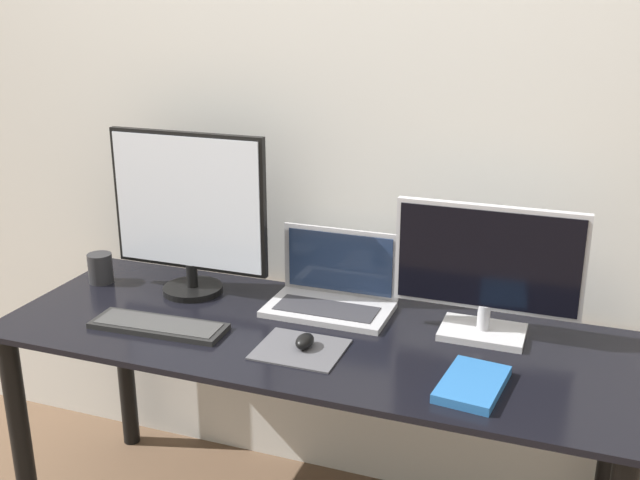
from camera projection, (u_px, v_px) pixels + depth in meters
wall_back at (356, 128)px, 2.34m from camera, size 7.00×0.05×2.50m
desk at (310, 373)px, 2.19m from camera, size 1.82×0.68×0.73m
monitor_left at (189, 211)px, 2.35m from camera, size 0.53×0.19×0.53m
monitor_right at (487, 270)px, 2.07m from camera, size 0.52×0.17×0.38m
laptop at (334, 289)px, 2.31m from camera, size 0.38×0.23×0.23m
keyboard at (159, 326)px, 2.17m from camera, size 0.41×0.15×0.02m
mousepad at (300, 349)px, 2.04m from camera, size 0.23×0.20×0.00m
mouse at (305, 341)px, 2.04m from camera, size 0.05×0.08×0.04m
book at (472, 384)px, 1.84m from camera, size 0.17×0.24×0.02m
mug at (100, 268)px, 2.50m from camera, size 0.08×0.08×0.10m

